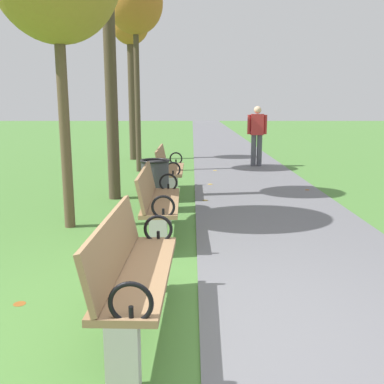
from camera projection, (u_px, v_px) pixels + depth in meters
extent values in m
plane|color=#4C7F38|center=(199.00, 335.00, 3.33)|extent=(80.00, 80.00, 0.00)
cube|color=slate|center=(219.00, 139.00, 20.97)|extent=(2.49, 44.00, 0.02)
cube|color=#93704C|center=(139.00, 272.00, 3.31)|extent=(0.49, 1.61, 0.05)
cube|color=#93704C|center=(113.00, 243.00, 3.27)|extent=(0.17, 1.60, 0.40)
cube|color=#B7B5AD|center=(123.00, 358.00, 2.64)|extent=(0.20, 0.13, 0.45)
cube|color=#B7B5AD|center=(152.00, 267.00, 4.08)|extent=(0.20, 0.13, 0.45)
torus|color=black|center=(130.00, 303.00, 2.54)|extent=(0.27, 0.04, 0.27)
cylinder|color=black|center=(131.00, 316.00, 2.56)|extent=(0.03, 0.03, 0.12)
torus|color=black|center=(158.00, 229.00, 4.03)|extent=(0.27, 0.04, 0.27)
cylinder|color=black|center=(158.00, 237.00, 4.05)|extent=(0.03, 0.03, 0.12)
cube|color=#93704C|center=(161.00, 202.00, 5.66)|extent=(0.46, 1.61, 0.05)
cube|color=#93704C|center=(146.00, 185.00, 5.61)|extent=(0.15, 1.60, 0.40)
cube|color=#B7B5AD|center=(158.00, 238.00, 4.98)|extent=(0.20, 0.12, 0.45)
cube|color=#B7B5AD|center=(164.00, 207.00, 6.43)|extent=(0.20, 0.12, 0.45)
torus|color=black|center=(163.00, 207.00, 4.89)|extent=(0.27, 0.03, 0.27)
cylinder|color=black|center=(163.00, 214.00, 4.91)|extent=(0.03, 0.03, 0.12)
torus|color=black|center=(168.00, 183.00, 6.38)|extent=(0.27, 0.03, 0.27)
cylinder|color=black|center=(168.00, 188.00, 6.39)|extent=(0.03, 0.03, 0.12)
cube|color=#93704C|center=(171.00, 169.00, 8.40)|extent=(0.44, 1.60, 0.05)
cube|color=#93704C|center=(161.00, 158.00, 8.35)|extent=(0.12, 1.60, 0.40)
cube|color=#B7B5AD|center=(169.00, 190.00, 7.72)|extent=(0.20, 0.12, 0.45)
cube|color=#B7B5AD|center=(173.00, 176.00, 9.17)|extent=(0.20, 0.12, 0.45)
torus|color=black|center=(172.00, 169.00, 7.63)|extent=(0.27, 0.03, 0.27)
cylinder|color=black|center=(172.00, 174.00, 7.65)|extent=(0.03, 0.03, 0.12)
torus|color=black|center=(175.00, 159.00, 9.12)|extent=(0.27, 0.03, 0.27)
cylinder|color=black|center=(175.00, 162.00, 9.14)|extent=(0.03, 0.03, 0.12)
cylinder|color=brown|center=(64.00, 127.00, 5.96)|extent=(0.14, 0.14, 2.81)
cylinder|color=#4C3D2D|center=(111.00, 88.00, 7.69)|extent=(0.21, 0.21, 3.98)
cylinder|color=#4C3D2D|center=(137.00, 100.00, 10.92)|extent=(0.13, 0.13, 3.60)
ellipsoid|color=#B26B28|center=(135.00, 3.00, 10.47)|extent=(1.33, 1.33, 1.46)
cylinder|color=#4C3D2D|center=(132.00, 100.00, 13.30)|extent=(0.22, 0.22, 3.62)
ellipsoid|color=#B26B28|center=(130.00, 23.00, 12.86)|extent=(1.11, 1.11, 1.22)
cylinder|color=#4C4C56|center=(253.00, 150.00, 12.03)|extent=(0.14, 0.14, 0.85)
cylinder|color=#4C4C56|center=(259.00, 150.00, 12.02)|extent=(0.14, 0.14, 0.85)
cube|color=#B22D2D|center=(257.00, 124.00, 11.89)|extent=(0.35, 0.23, 0.56)
sphere|color=beige|center=(257.00, 110.00, 11.81)|extent=(0.20, 0.20, 0.20)
cylinder|color=#B22D2D|center=(248.00, 124.00, 11.89)|extent=(0.09, 0.09, 0.52)
cylinder|color=#B22D2D|center=(265.00, 124.00, 11.88)|extent=(0.09, 0.09, 0.52)
cylinder|color=#38383D|center=(155.00, 187.00, 7.09)|extent=(0.44, 0.44, 0.80)
torus|color=black|center=(154.00, 161.00, 7.00)|extent=(0.48, 0.48, 0.04)
cylinder|color=gold|center=(215.00, 170.00, 11.28)|extent=(0.12, 0.12, 0.00)
cylinder|color=brown|center=(205.00, 200.00, 7.82)|extent=(0.13, 0.13, 0.00)
cylinder|color=brown|center=(146.00, 239.00, 5.65)|extent=(0.08, 0.08, 0.00)
cylinder|color=brown|center=(148.00, 208.00, 7.32)|extent=(0.10, 0.10, 0.00)
cylinder|color=#93511E|center=(19.00, 304.00, 3.84)|extent=(0.15, 0.15, 0.00)
cylinder|color=#BC842D|center=(175.00, 215.00, 6.85)|extent=(0.09, 0.09, 0.00)
cylinder|color=gold|center=(210.00, 184.00, 9.37)|extent=(0.12, 0.12, 0.00)
cylinder|color=#93511E|center=(307.00, 190.00, 8.76)|extent=(0.12, 0.12, 0.00)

